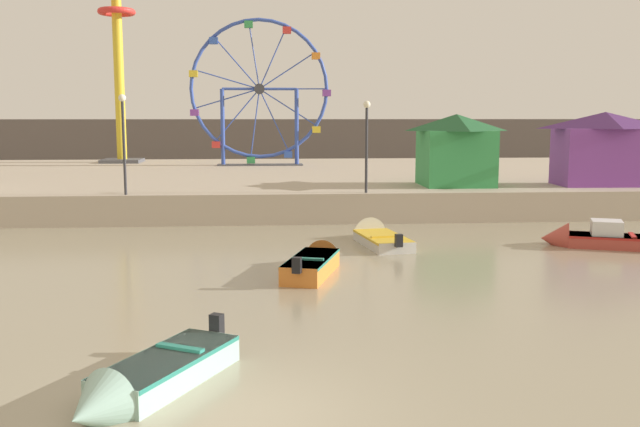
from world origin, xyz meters
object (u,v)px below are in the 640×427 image
motorboat_seafoam (146,380)px  carnival_booth_green_kiosk (456,149)px  motorboat_faded_red (596,238)px  motorboat_pale_grey (376,237)px  drop_tower_yellow_tower (119,66)px  promenade_lamp_near (123,130)px  carnival_booth_purple_stall (604,147)px  promenade_lamp_far (367,133)px  motorboat_orange_hull (315,262)px  ferris_wheel_blue_frame (259,92)px

motorboat_seafoam → carnival_booth_green_kiosk: bearing=-179.0°
motorboat_faded_red → motorboat_pale_grey: (-7.81, 1.51, -0.09)m
carnival_booth_green_kiosk → drop_tower_yellow_tower: bearing=136.7°
drop_tower_yellow_tower → promenade_lamp_near: bearing=-78.4°
carnival_booth_purple_stall → promenade_lamp_far: 12.27m
motorboat_faded_red → motorboat_orange_hull: (-10.43, -3.27, -0.01)m
motorboat_pale_grey → carnival_booth_green_kiosk: bearing=-42.0°
motorboat_seafoam → promenade_lamp_near: bearing=-140.0°
carnival_booth_purple_stall → carnival_booth_green_kiosk: bearing=178.7°
promenade_lamp_far → carnival_booth_green_kiosk: bearing=31.2°
motorboat_orange_hull → carnival_booth_green_kiosk: carnival_booth_green_kiosk is taller
motorboat_faded_red → motorboat_orange_hull: bearing=38.5°
motorboat_pale_grey → carnival_booth_green_kiosk: carnival_booth_green_kiosk is taller
ferris_wheel_blue_frame → drop_tower_yellow_tower: (-10.09, 3.87, 1.95)m
motorboat_orange_hull → ferris_wheel_blue_frame: size_ratio=0.43×
carnival_booth_green_kiosk → promenade_lamp_near: 15.51m
motorboat_seafoam → drop_tower_yellow_tower: (-8.45, 40.68, 7.98)m
carnival_booth_purple_stall → promenade_lamp_near: size_ratio=1.15×
ferris_wheel_blue_frame → carnival_booth_purple_stall: size_ratio=2.00×
motorboat_seafoam → drop_tower_yellow_tower: drop_tower_yellow_tower is taller
carnival_booth_purple_stall → promenade_lamp_near: (-22.42, -2.51, 0.92)m
motorboat_seafoam → ferris_wheel_blue_frame: (1.64, 36.81, 6.03)m
carnival_booth_green_kiosk → motorboat_orange_hull: bearing=-121.1°
ferris_wheel_blue_frame → promenade_lamp_near: (-5.62, -17.84, -2.20)m
ferris_wheel_blue_frame → carnival_booth_green_kiosk: bearing=-57.3°
drop_tower_yellow_tower → carnival_booth_purple_stall: size_ratio=2.74×
motorboat_orange_hull → drop_tower_yellow_tower: bearing=37.9°
promenade_lamp_near → promenade_lamp_far: (10.42, 0.03, -0.14)m
motorboat_seafoam → ferris_wheel_blue_frame: ferris_wheel_blue_frame is taller
motorboat_faded_red → motorboat_orange_hull: 10.93m
motorboat_faded_red → motorboat_seafoam: bearing=63.2°
motorboat_orange_hull → carnival_booth_green_kiosk: 14.98m
motorboat_faded_red → motorboat_orange_hull: size_ratio=1.09×
motorboat_faded_red → ferris_wheel_blue_frame: (-12.32, 24.19, 6.00)m
drop_tower_yellow_tower → motorboat_faded_red: bearing=-51.4°
promenade_lamp_near → promenade_lamp_far: bearing=0.2°
motorboat_orange_hull → promenade_lamp_near: size_ratio=0.98×
motorboat_pale_grey → carnival_booth_green_kiosk: 9.72m
motorboat_orange_hull → promenade_lamp_far: 10.72m
carnival_booth_purple_stall → promenade_lamp_far: bearing=-166.3°
ferris_wheel_blue_frame → promenade_lamp_near: bearing=-107.5°
ferris_wheel_blue_frame → promenade_lamp_near: 18.83m
motorboat_faded_red → drop_tower_yellow_tower: drop_tower_yellow_tower is taller
ferris_wheel_blue_frame → motorboat_faded_red: bearing=-63.0°
motorboat_faded_red → promenade_lamp_far: 10.51m
motorboat_seafoam → carnival_booth_green_kiosk: (11.22, 21.89, 2.86)m
motorboat_seafoam → promenade_lamp_far: 20.40m
carnival_booth_green_kiosk → carnival_booth_purple_stall: carnival_booth_purple_stall is taller
motorboat_seafoam → promenade_lamp_far: promenade_lamp_far is taller
motorboat_faded_red → carnival_booth_purple_stall: (4.48, 8.86, 2.88)m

